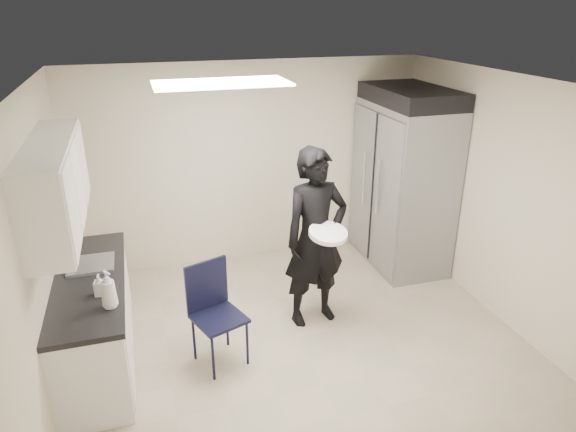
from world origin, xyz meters
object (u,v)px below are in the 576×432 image
object	(u,v)px
man_tuxedo	(316,238)
folding_chair	(219,319)
lower_counter	(95,323)
commercial_fridge	(403,187)

from	to	relation	value
man_tuxedo	folding_chair	bearing A→B (deg)	-166.77
lower_counter	commercial_fridge	distance (m)	3.98
lower_counter	commercial_fridge	size ratio (longest dim) A/B	0.90
commercial_fridge	man_tuxedo	size ratio (longest dim) A/B	1.08
commercial_fridge	man_tuxedo	xyz separation A→B (m)	(-1.54, -0.99, -0.08)
lower_counter	folding_chair	xyz separation A→B (m)	(1.12, -0.36, 0.06)
lower_counter	man_tuxedo	world-z (taller)	man_tuxedo
folding_chair	man_tuxedo	xyz separation A→B (m)	(1.11, 0.45, 0.48)
lower_counter	folding_chair	size ratio (longest dim) A/B	1.94
commercial_fridge	folding_chair	world-z (taller)	commercial_fridge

